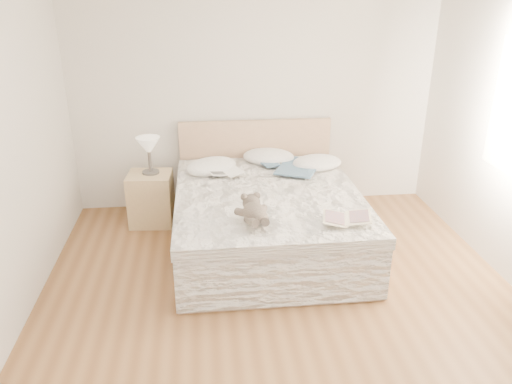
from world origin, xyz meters
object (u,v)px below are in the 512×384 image
at_px(teddy_bear, 254,220).
at_px(table_lamp, 149,148).
at_px(nightstand, 151,199).
at_px(childrens_book, 347,219).
at_px(photo_book, 224,172).
at_px(bed, 266,215).

bearing_deg(teddy_bear, table_lamp, 113.24).
height_order(nightstand, childrens_book, childrens_book).
xyz_separation_m(childrens_book, teddy_bear, (-0.76, 0.02, 0.02)).
xyz_separation_m(nightstand, photo_book, (0.78, -0.22, 0.35)).
height_order(bed, nightstand, bed).
distance_m(table_lamp, childrens_book, 2.24).
bearing_deg(bed, table_lamp, 151.09).
bearing_deg(bed, nightstand, 152.49).
xyz_separation_m(table_lamp, photo_book, (0.76, -0.25, -0.21)).
relative_size(nightstand, childrens_book, 1.36).
distance_m(bed, nightstand, 1.31).
bearing_deg(photo_book, nightstand, 141.99).
bearing_deg(childrens_book, photo_book, 142.76).
height_order(childrens_book, teddy_bear, teddy_bear).
bearing_deg(table_lamp, teddy_bear, -56.38).
relative_size(bed, nightstand, 3.83).
xyz_separation_m(nightstand, teddy_bear, (0.96, -1.39, 0.37)).
distance_m(bed, photo_book, 0.63).
xyz_separation_m(bed, photo_book, (-0.39, 0.38, 0.32)).
relative_size(photo_book, childrens_book, 0.85).
relative_size(table_lamp, childrens_book, 0.95).
distance_m(bed, teddy_bear, 0.88).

